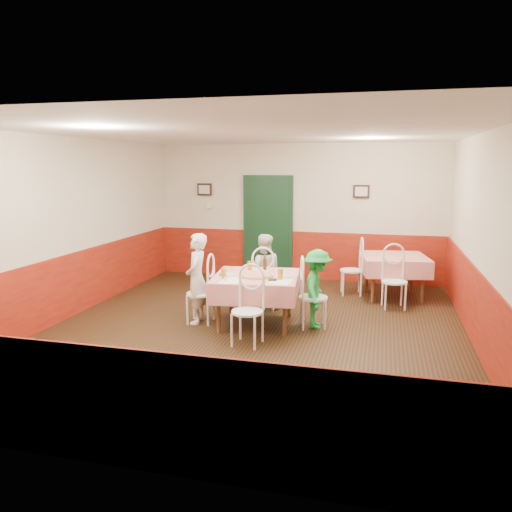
% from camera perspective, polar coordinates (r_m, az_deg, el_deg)
% --- Properties ---
extents(floor, '(7.00, 7.00, 0.00)m').
position_cam_1_polar(floor, '(7.33, -0.18, -8.47)').
color(floor, black).
rests_on(floor, ground).
extents(ceiling, '(7.00, 7.00, 0.00)m').
position_cam_1_polar(ceiling, '(6.95, -0.19, 13.95)').
color(ceiling, white).
rests_on(ceiling, back_wall).
extents(back_wall, '(6.00, 0.10, 2.80)m').
position_cam_1_polar(back_wall, '(10.41, 4.67, 5.00)').
color(back_wall, beige).
rests_on(back_wall, ground).
extents(front_wall, '(6.00, 0.10, 2.80)m').
position_cam_1_polar(front_wall, '(3.78, -13.66, -4.73)').
color(front_wall, beige).
rests_on(front_wall, ground).
extents(left_wall, '(0.10, 7.00, 2.80)m').
position_cam_1_polar(left_wall, '(8.27, -20.76, 2.98)').
color(left_wall, beige).
rests_on(left_wall, ground).
extents(right_wall, '(0.10, 7.00, 2.80)m').
position_cam_1_polar(right_wall, '(6.90, 24.72, 1.36)').
color(right_wall, beige).
rests_on(right_wall, ground).
extents(wainscot_back, '(6.00, 0.03, 1.00)m').
position_cam_1_polar(wainscot_back, '(10.51, 4.58, 0.10)').
color(wainscot_back, maroon).
rests_on(wainscot_back, ground).
extents(wainscot_front, '(6.00, 0.03, 1.00)m').
position_cam_1_polar(wainscot_front, '(4.11, -13.00, -16.88)').
color(wainscot_front, maroon).
rests_on(wainscot_front, ground).
extents(wainscot_left, '(0.03, 7.00, 1.00)m').
position_cam_1_polar(wainscot_left, '(8.42, -20.29, -3.10)').
color(wainscot_left, maroon).
rests_on(wainscot_left, ground).
extents(wainscot_right, '(0.03, 7.00, 1.00)m').
position_cam_1_polar(wainscot_right, '(7.08, 24.05, -5.84)').
color(wainscot_right, maroon).
rests_on(wainscot_right, ground).
extents(door, '(0.96, 0.06, 2.10)m').
position_cam_1_polar(door, '(10.51, 1.36, 3.16)').
color(door, black).
rests_on(door, ground).
extents(picture_left, '(0.32, 0.03, 0.26)m').
position_cam_1_polar(picture_left, '(10.84, -5.91, 7.58)').
color(picture_left, black).
rests_on(picture_left, back_wall).
extents(picture_right, '(0.32, 0.03, 0.26)m').
position_cam_1_polar(picture_right, '(10.19, 11.94, 7.23)').
color(picture_right, black).
rests_on(picture_right, back_wall).
extents(thermostat, '(0.10, 0.03, 0.10)m').
position_cam_1_polar(thermostat, '(10.83, -5.38, 5.73)').
color(thermostat, white).
rests_on(thermostat, back_wall).
extents(main_table, '(1.35, 1.35, 0.77)m').
position_cam_1_polar(main_table, '(7.47, 0.00, -5.10)').
color(main_table, red).
rests_on(main_table, ground).
extents(second_table, '(1.29, 1.29, 0.77)m').
position_cam_1_polar(second_table, '(9.37, 15.43, -2.29)').
color(second_table, red).
rests_on(second_table, ground).
extents(chair_left, '(0.44, 0.44, 0.90)m').
position_cam_1_polar(chair_left, '(7.61, -6.38, -4.29)').
color(chair_left, white).
rests_on(chair_left, ground).
extents(chair_right, '(0.51, 0.51, 0.90)m').
position_cam_1_polar(chair_right, '(7.38, 6.57, -4.75)').
color(chair_right, white).
rests_on(chair_right, ground).
extents(chair_far, '(0.50, 0.50, 0.90)m').
position_cam_1_polar(chair_far, '(8.26, 0.80, -3.05)').
color(chair_far, white).
rests_on(chair_far, ground).
extents(chair_near, '(0.45, 0.45, 0.90)m').
position_cam_1_polar(chair_near, '(6.64, -1.01, -6.41)').
color(chair_near, white).
rests_on(chair_near, ground).
extents(chair_second_a, '(0.48, 0.48, 0.90)m').
position_cam_1_polar(chair_second_a, '(9.37, 10.86, -1.63)').
color(chair_second_a, white).
rests_on(chair_second_a, ground).
extents(chair_second_b, '(0.48, 0.48, 0.90)m').
position_cam_1_polar(chair_second_b, '(8.62, 15.53, -2.86)').
color(chair_second_b, white).
rests_on(chair_second_b, ground).
extents(pizza, '(0.53, 0.53, 0.03)m').
position_cam_1_polar(pizza, '(7.30, 0.06, -2.22)').
color(pizza, '#B74723').
rests_on(pizza, main_table).
extents(plate_left, '(0.28, 0.28, 0.01)m').
position_cam_1_polar(plate_left, '(7.42, -3.47, -2.09)').
color(plate_left, white).
rests_on(plate_left, main_table).
extents(plate_right, '(0.28, 0.28, 0.01)m').
position_cam_1_polar(plate_right, '(7.31, 3.13, -2.28)').
color(plate_right, white).
rests_on(plate_right, main_table).
extents(plate_far, '(0.28, 0.28, 0.01)m').
position_cam_1_polar(plate_far, '(7.78, 0.36, -1.50)').
color(plate_far, white).
rests_on(plate_far, main_table).
extents(glass_a, '(0.08, 0.08, 0.14)m').
position_cam_1_polar(glass_a, '(7.17, -3.71, -2.04)').
color(glass_a, '#BF7219').
rests_on(glass_a, main_table).
extents(glass_b, '(0.09, 0.09, 0.14)m').
position_cam_1_polar(glass_b, '(7.10, 2.79, -2.13)').
color(glass_b, '#BF7219').
rests_on(glass_b, main_table).
extents(glass_c, '(0.08, 0.08, 0.14)m').
position_cam_1_polar(glass_c, '(7.74, -0.72, -1.10)').
color(glass_c, '#BF7219').
rests_on(glass_c, main_table).
extents(beer_bottle, '(0.06, 0.06, 0.21)m').
position_cam_1_polar(beer_bottle, '(7.71, 1.01, -0.88)').
color(beer_bottle, '#381C0A').
rests_on(beer_bottle, main_table).
extents(shaker_a, '(0.04, 0.04, 0.09)m').
position_cam_1_polar(shaker_a, '(7.03, -4.08, -2.50)').
color(shaker_a, silver).
rests_on(shaker_a, main_table).
extents(shaker_b, '(0.04, 0.04, 0.09)m').
position_cam_1_polar(shaker_b, '(7.00, -3.53, -2.54)').
color(shaker_b, silver).
rests_on(shaker_b, main_table).
extents(shaker_c, '(0.04, 0.04, 0.09)m').
position_cam_1_polar(shaker_c, '(7.12, -4.05, -2.33)').
color(shaker_c, '#B23319').
rests_on(shaker_c, main_table).
extents(menu_left, '(0.39, 0.46, 0.00)m').
position_cam_1_polar(menu_left, '(7.05, -3.02, -2.80)').
color(menu_left, white).
rests_on(menu_left, main_table).
extents(menu_right, '(0.34, 0.43, 0.00)m').
position_cam_1_polar(menu_right, '(6.98, 2.85, -2.94)').
color(menu_right, white).
rests_on(menu_right, main_table).
extents(wallet, '(0.12, 0.10, 0.02)m').
position_cam_1_polar(wallet, '(7.05, 1.92, -2.72)').
color(wallet, black).
rests_on(wallet, main_table).
extents(diner_left, '(0.41, 0.55, 1.37)m').
position_cam_1_polar(diner_left, '(7.56, -6.78, -2.56)').
color(diner_left, gray).
rests_on(diner_left, ground).
extents(diner_far, '(0.70, 0.60, 1.25)m').
position_cam_1_polar(diner_far, '(8.27, 0.85, -1.78)').
color(diner_far, gray).
rests_on(diner_far, ground).
extents(diner_right, '(0.48, 0.78, 1.17)m').
position_cam_1_polar(diner_right, '(7.35, 6.98, -3.76)').
color(diner_right, gray).
rests_on(diner_right, ground).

